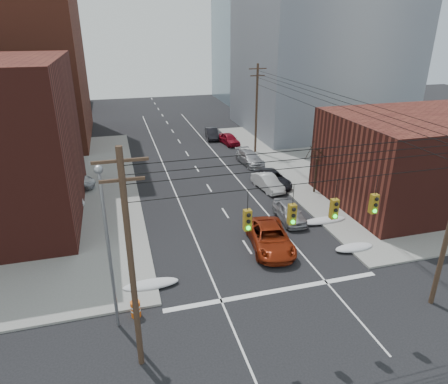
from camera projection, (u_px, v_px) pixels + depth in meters
ground at (328, 372)px, 18.99m from camera, size 160.00×160.00×0.00m
sidewalk_ne at (414, 156)px, 49.60m from camera, size 40.00×40.00×0.15m
building_brick_far at (14, 77)px, 75.87m from camera, size 22.00×18.00×12.00m
building_office at (321, 44)px, 58.60m from camera, size 22.00×20.00×25.00m
building_glass at (269, 46)px, 82.75m from camera, size 20.00×18.00×22.00m
building_storefront at (422, 159)px, 36.09m from camera, size 16.00×12.00×8.00m
utility_pole_left at (131, 262)px, 17.30m from camera, size 2.20×0.28×11.00m
utility_pole_far at (256, 108)px, 49.01m from camera, size 2.20×0.28×11.00m
traffic_signals at (314, 210)px, 18.86m from camera, size 17.00×0.42×2.02m
street_light at (107, 237)px, 19.81m from camera, size 0.44×0.44×9.32m
bare_tree at (316, 171)px, 38.20m from camera, size 2.09×2.20×4.93m
snow_nw at (151, 284)px, 25.07m from camera, size 3.50×1.08×0.42m
snow_ne at (354, 248)px, 29.17m from camera, size 3.00×1.08×0.42m
snow_east_far at (324, 221)px, 33.16m from camera, size 4.00×1.08×0.42m
red_pickup at (270, 238)px, 29.25m from camera, size 3.56×6.33×1.67m
parked_car_a at (289, 212)px, 33.42m from camera, size 2.04×4.61×1.54m
parked_car_b at (268, 182)px, 39.70m from camera, size 2.14×4.67×1.48m
parked_car_c at (273, 179)px, 40.63m from camera, size 2.78×5.46×1.48m
parked_car_d at (250, 158)px, 46.91m from camera, size 2.51×5.23×1.47m
parked_car_e at (229, 139)px, 54.61m from camera, size 2.33×4.55×1.48m
parked_car_f at (212, 134)px, 57.31m from camera, size 2.09×4.64×1.48m
lot_car_a at (58, 202)px, 35.07m from camera, size 4.42×2.72×1.37m
lot_car_b at (67, 183)px, 39.22m from camera, size 5.42×2.69×1.48m
lot_car_d at (14, 179)px, 40.29m from camera, size 4.10×2.06×1.34m
construction_barrel at (136, 309)px, 22.46m from camera, size 0.69×0.69×0.98m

